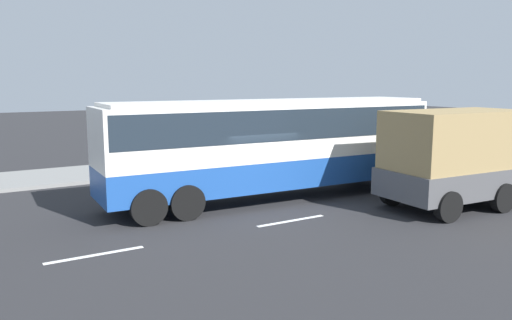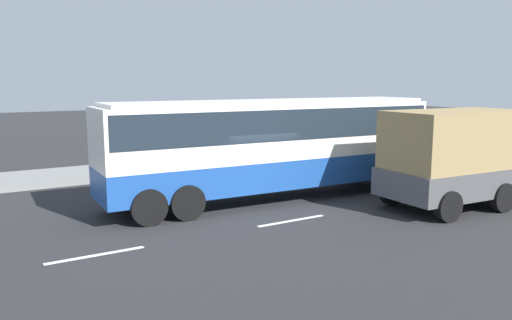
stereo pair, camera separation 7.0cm
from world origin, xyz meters
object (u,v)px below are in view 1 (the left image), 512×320
Objects in this scene: car_black_sedan at (454,157)px; pedestrian_near_curb at (222,141)px; cargo_truck at (472,156)px; coach_bus at (274,138)px.

pedestrian_near_curb is at bearing 137.37° from car_black_sedan.
car_black_sedan is (4.34, 4.00, -0.90)m from cargo_truck.
coach_bus is 9.71m from car_black_sedan.
cargo_truck is 5.98m from car_black_sedan.
pedestrian_near_curb is (-7.33, 8.62, 0.33)m from car_black_sedan.
coach_bus reaches higher than cargo_truck.
coach_bus is at bearing -127.51° from pedestrian_near_curb.
car_black_sedan is (9.60, -0.23, -1.40)m from coach_bus.
coach_bus is at bearing 144.73° from cargo_truck.
cargo_truck is 1.69× the size of car_black_sedan.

